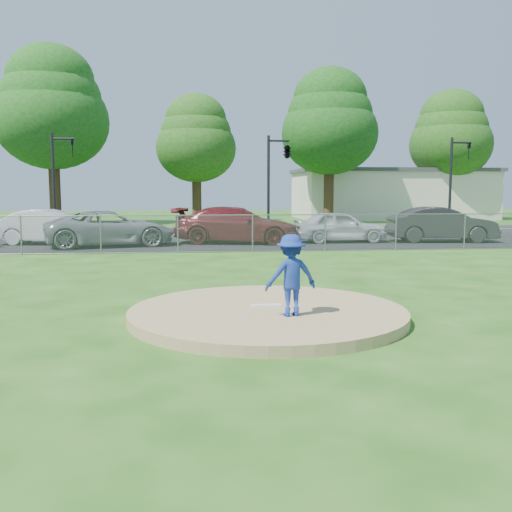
{
  "coord_description": "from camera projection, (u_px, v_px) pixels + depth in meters",
  "views": [
    {
      "loc": [
        -1.46,
        -10.82,
        2.5
      ],
      "look_at": [
        0.0,
        2.0,
        1.0
      ],
      "focal_mm": 40.0,
      "sensor_mm": 36.0,
      "label": 1
    }
  ],
  "objects": [
    {
      "name": "traffic_signal_right",
      "position": [
        454.0,
        175.0,
        34.06
      ],
      "size": [
        1.28,
        0.2,
        5.6
      ],
      "color": "black",
      "rests_on": "ground"
    },
    {
      "name": "chain_link_fence",
      "position": [
        228.0,
        234.0,
        22.89
      ],
      "size": [
        40.0,
        0.06,
        1.5
      ],
      "primitive_type": "cube",
      "color": "gray",
      "rests_on": "ground"
    },
    {
      "name": "commercial_building",
      "position": [
        390.0,
        194.0,
        50.19
      ],
      "size": [
        16.4,
        9.4,
        4.3
      ],
      "color": "beige",
      "rests_on": "ground"
    },
    {
      "name": "traffic_signal_center",
      "position": [
        285.0,
        153.0,
        32.76
      ],
      "size": [
        1.42,
        2.48,
        5.6
      ],
      "color": "black",
      "rests_on": "ground"
    },
    {
      "name": "pitchers_mound",
      "position": [
        268.0,
        313.0,
        11.12
      ],
      "size": [
        5.4,
        5.4,
        0.2
      ],
      "primitive_type": "cylinder",
      "color": "#9D8256",
      "rests_on": "ground"
    },
    {
      "name": "street",
      "position": [
        215.0,
        231.0,
        34.82
      ],
      "size": [
        60.0,
        7.0,
        0.01
      ],
      "primitive_type": "cube",
      "color": "black",
      "rests_on": "ground"
    },
    {
      "name": "parking_lot",
      "position": [
        222.0,
        242.0,
        27.42
      ],
      "size": [
        50.0,
        8.0,
        0.01
      ],
      "primitive_type": "cube",
      "color": "black",
      "rests_on": "ground"
    },
    {
      "name": "traffic_cone",
      "position": [
        75.0,
        238.0,
        24.89
      ],
      "size": [
        0.41,
        0.41,
        0.8
      ],
      "primitive_type": "cone",
      "color": "orange",
      "rests_on": "parking_lot"
    },
    {
      "name": "parked_car_white",
      "position": [
        51.0,
        227.0,
        26.27
      ],
      "size": [
        5.03,
        2.35,
        1.59
      ],
      "primitive_type": "imported",
      "rotation": [
        0.0,
        0.0,
        1.43
      ],
      "color": "silver",
      "rests_on": "parking_lot"
    },
    {
      "name": "parked_car_darkred",
      "position": [
        237.0,
        225.0,
        26.74
      ],
      "size": [
        6.23,
        3.56,
        1.7
      ],
      "primitive_type": "imported",
      "rotation": [
        0.0,
        0.0,
        1.36
      ],
      "color": "maroon",
      "rests_on": "parking_lot"
    },
    {
      "name": "parked_car_charcoal",
      "position": [
        442.0,
        224.0,
        27.47
      ],
      "size": [
        5.24,
        2.31,
        1.67
      ],
      "primitive_type": "imported",
      "rotation": [
        0.0,
        0.0,
        1.46
      ],
      "color": "#232326",
      "rests_on": "parking_lot"
    },
    {
      "name": "tree_far_right",
      "position": [
        451.0,
        134.0,
        47.11
      ],
      "size": [
        6.72,
        6.72,
        10.74
      ],
      "color": "#332212",
      "rests_on": "ground"
    },
    {
      "name": "tree_right",
      "position": [
        330.0,
        121.0,
        42.84
      ],
      "size": [
        7.28,
        7.28,
        11.63
      ],
      "color": "#3A2415",
      "rests_on": "ground"
    },
    {
      "name": "pitcher",
      "position": [
        291.0,
        275.0,
        10.41
      ],
      "size": [
        1.05,
        0.72,
        1.5
      ],
      "primitive_type": "imported",
      "rotation": [
        0.0,
        0.0,
        3.32
      ],
      "color": "navy",
      "rests_on": "pitchers_mound"
    },
    {
      "name": "tree_center",
      "position": [
        196.0,
        138.0,
        43.83
      ],
      "size": [
        6.16,
        6.16,
        9.84
      ],
      "color": "#372414",
      "rests_on": "ground"
    },
    {
      "name": "parked_car_pearl",
      "position": [
        340.0,
        226.0,
        27.25
      ],
      "size": [
        4.47,
        1.88,
        1.51
      ],
      "primitive_type": "imported",
      "rotation": [
        0.0,
        0.0,
        1.59
      ],
      "color": "silver",
      "rests_on": "parking_lot"
    },
    {
      "name": "traffic_signal_left",
      "position": [
        58.0,
        174.0,
        31.47
      ],
      "size": [
        1.28,
        0.2,
        5.6
      ],
      "color": "black",
      "rests_on": "ground"
    },
    {
      "name": "ground",
      "position": [
        231.0,
        258.0,
        21.0
      ],
      "size": [
        120.0,
        120.0,
        0.0
      ],
      "primitive_type": "plane",
      "color": "#1D4C10",
      "rests_on": "ground"
    },
    {
      "name": "pitching_rubber",
      "position": [
        266.0,
        305.0,
        11.3
      ],
      "size": [
        0.6,
        0.15,
        0.04
      ],
      "primitive_type": "cube",
      "color": "white",
      "rests_on": "pitchers_mound"
    },
    {
      "name": "tree_left",
      "position": [
        52.0,
        107.0,
        39.54
      ],
      "size": [
        7.84,
        7.84,
        12.53
      ],
      "color": "#362313",
      "rests_on": "ground"
    },
    {
      "name": "parked_car_gray",
      "position": [
        110.0,
        228.0,
        25.32
      ],
      "size": [
        6.13,
        3.95,
        1.57
      ],
      "primitive_type": "imported",
      "rotation": [
        0.0,
        0.0,
        1.82
      ],
      "color": "gray",
      "rests_on": "parking_lot"
    }
  ]
}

